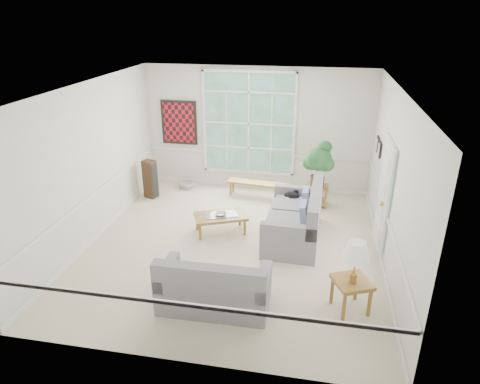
{
  "coord_description": "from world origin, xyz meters",
  "views": [
    {
      "loc": [
        1.44,
        -7.0,
        4.2
      ],
      "look_at": [
        0.1,
        0.2,
        1.05
      ],
      "focal_mm": 32.0,
      "sensor_mm": 36.0,
      "label": 1
    }
  ],
  "objects_px": {
    "end_table": "(317,196)",
    "side_table": "(351,295)",
    "loveseat_front": "(214,280)",
    "loveseat_right": "(294,214)",
    "coffee_table": "(221,224)"
  },
  "relations": [
    {
      "from": "coffee_table",
      "to": "end_table",
      "type": "xyz_separation_m",
      "value": [
        1.9,
        1.69,
        0.04
      ]
    },
    {
      "from": "loveseat_front",
      "to": "loveseat_right",
      "type": "bearing_deg",
      "value": 65.8
    },
    {
      "from": "end_table",
      "to": "side_table",
      "type": "height_order",
      "value": "side_table"
    },
    {
      "from": "loveseat_right",
      "to": "loveseat_front",
      "type": "distance_m",
      "value": 2.55
    },
    {
      "from": "coffee_table",
      "to": "end_table",
      "type": "height_order",
      "value": "end_table"
    },
    {
      "from": "loveseat_front",
      "to": "end_table",
      "type": "height_order",
      "value": "loveseat_front"
    },
    {
      "from": "coffee_table",
      "to": "side_table",
      "type": "height_order",
      "value": "side_table"
    },
    {
      "from": "loveseat_right",
      "to": "loveseat_front",
      "type": "xyz_separation_m",
      "value": [
        -1.02,
        -2.34,
        -0.08
      ]
    },
    {
      "from": "loveseat_front",
      "to": "end_table",
      "type": "distance_m",
      "value": 4.25
    },
    {
      "from": "loveseat_front",
      "to": "side_table",
      "type": "distance_m",
      "value": 2.05
    },
    {
      "from": "loveseat_right",
      "to": "coffee_table",
      "type": "relative_size",
      "value": 1.88
    },
    {
      "from": "coffee_table",
      "to": "end_table",
      "type": "bearing_deg",
      "value": 18.14
    },
    {
      "from": "end_table",
      "to": "side_table",
      "type": "relative_size",
      "value": 0.9
    },
    {
      "from": "loveseat_right",
      "to": "coffee_table",
      "type": "xyz_separation_m",
      "value": [
        -1.45,
        -0.05,
        -0.33
      ]
    },
    {
      "from": "side_table",
      "to": "loveseat_right",
      "type": "bearing_deg",
      "value": 116.0
    }
  ]
}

